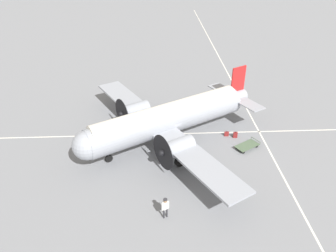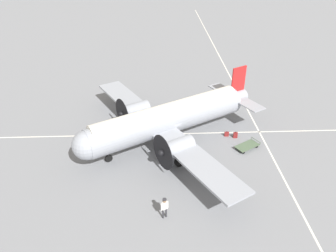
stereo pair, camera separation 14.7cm
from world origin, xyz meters
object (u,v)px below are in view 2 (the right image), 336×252
at_px(crew_foreground, 165,206).
at_px(suitcase_near_door, 235,135).
at_px(suitcase_upright_spare, 227,134).
at_px(airliner_main, 164,120).
at_px(baggage_cart, 247,146).

distance_m(crew_foreground, suitcase_near_door, 12.66).
bearing_deg(suitcase_upright_spare, suitcase_near_door, -20.63).
distance_m(crew_foreground, suitcase_upright_spare, 12.46).
relative_size(airliner_main, crew_foreground, 11.85).
relative_size(airliner_main, baggage_cart, 8.15).
bearing_deg(crew_foreground, baggage_cart, 18.24).
height_order(crew_foreground, suitcase_upright_spare, crew_foreground).
bearing_deg(crew_foreground, suitcase_upright_spare, 30.38).
height_order(airliner_main, baggage_cart, airliner_main).
relative_size(suitcase_near_door, baggage_cart, 0.25).
bearing_deg(suitcase_near_door, crew_foreground, -125.83).
bearing_deg(suitcase_upright_spare, crew_foreground, -121.97).
xyz_separation_m(airliner_main, suitcase_upright_spare, (6.31, 0.84, -2.32)).
bearing_deg(airliner_main, suitcase_near_door, 154.72).
height_order(suitcase_upright_spare, baggage_cart, baggage_cart).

